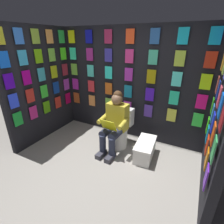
% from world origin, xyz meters
% --- Properties ---
extents(ground_plane, '(30.00, 30.00, 0.00)m').
position_xyz_m(ground_plane, '(0.00, 0.00, 0.00)').
color(ground_plane, gray).
extents(display_wall_back, '(3.28, 0.14, 2.31)m').
position_xyz_m(display_wall_back, '(0.00, -1.76, 1.16)').
color(display_wall_back, black).
rests_on(display_wall_back, ground).
extents(display_wall_left, '(0.14, 1.71, 2.31)m').
position_xyz_m(display_wall_left, '(-1.64, -0.85, 1.16)').
color(display_wall_left, black).
rests_on(display_wall_left, ground).
extents(display_wall_right, '(0.14, 1.71, 2.31)m').
position_xyz_m(display_wall_right, '(1.64, -0.85, 1.16)').
color(display_wall_right, black).
rests_on(display_wall_right, ground).
extents(toilet, '(0.41, 0.56, 0.77)m').
position_xyz_m(toilet, '(-0.02, -1.25, 0.33)').
color(toilet, white).
rests_on(toilet, ground).
extents(person_reading, '(0.54, 0.70, 1.19)m').
position_xyz_m(person_reading, '(-0.01, -1.03, 0.60)').
color(person_reading, gold).
rests_on(person_reading, ground).
extents(comic_longbox_near, '(0.36, 0.67, 0.32)m').
position_xyz_m(comic_longbox_near, '(-0.63, -1.08, 0.16)').
color(comic_longbox_near, white).
rests_on(comic_longbox_near, ground).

